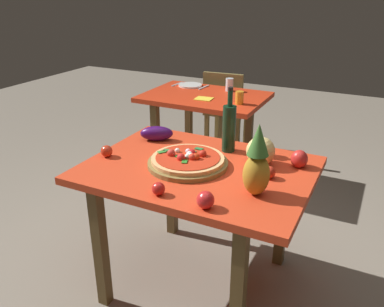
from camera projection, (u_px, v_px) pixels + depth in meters
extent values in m
plane|color=gray|center=(198.00, 280.00, 2.42)|extent=(10.00, 10.00, 0.00)
cube|color=brown|center=(101.00, 249.00, 2.12)|extent=(0.06, 0.06, 0.72)
cube|color=brown|center=(238.00, 295.00, 1.81)|extent=(0.06, 0.06, 0.72)
cube|color=brown|center=(172.00, 187.00, 2.76)|extent=(0.06, 0.06, 0.72)
cube|color=brown|center=(283.00, 214.00, 2.44)|extent=(0.06, 0.06, 0.72)
cube|color=red|center=(198.00, 170.00, 2.13)|extent=(1.18, 0.87, 0.04)
cube|color=brown|center=(156.00, 144.00, 3.50)|extent=(0.06, 0.06, 0.72)
cube|color=brown|center=(223.00, 157.00, 3.24)|extent=(0.06, 0.06, 0.72)
cube|color=brown|center=(189.00, 123.00, 4.02)|extent=(0.06, 0.06, 0.72)
cube|color=brown|center=(249.00, 132.00, 3.76)|extent=(0.06, 0.06, 0.72)
cube|color=red|center=(205.00, 97.00, 3.48)|extent=(1.03, 0.73, 0.04)
cube|color=olive|center=(246.00, 128.00, 4.34)|extent=(0.04, 0.04, 0.41)
cube|color=olive|center=(217.00, 124.00, 4.46)|extent=(0.04, 0.04, 0.41)
cube|color=olive|center=(237.00, 138.00, 4.06)|extent=(0.04, 0.04, 0.41)
cube|color=olive|center=(207.00, 134.00, 4.17)|extent=(0.04, 0.04, 0.41)
cube|color=olive|center=(227.00, 110.00, 4.17)|extent=(0.43, 0.43, 0.04)
cube|color=olive|center=(223.00, 94.00, 3.93)|extent=(0.40, 0.07, 0.40)
cylinder|color=olive|center=(188.00, 163.00, 2.13)|extent=(0.43, 0.43, 0.02)
cylinder|color=#E5AB6A|center=(188.00, 159.00, 2.12)|extent=(0.39, 0.39, 0.02)
cylinder|color=red|center=(188.00, 157.00, 2.12)|extent=(0.34, 0.34, 0.00)
sphere|color=red|center=(192.00, 157.00, 2.09)|extent=(0.04, 0.04, 0.04)
sphere|color=red|center=(181.00, 158.00, 2.08)|extent=(0.04, 0.04, 0.04)
sphere|color=red|center=(203.00, 154.00, 2.13)|extent=(0.04, 0.04, 0.04)
sphere|color=red|center=(192.00, 153.00, 2.14)|extent=(0.04, 0.04, 0.04)
sphere|color=red|center=(196.00, 157.00, 2.09)|extent=(0.04, 0.04, 0.04)
sphere|color=red|center=(171.00, 153.00, 2.13)|extent=(0.04, 0.04, 0.04)
cube|color=#247238|center=(193.00, 152.00, 2.16)|extent=(0.03, 0.05, 0.00)
cube|color=#247436|center=(199.00, 149.00, 2.21)|extent=(0.04, 0.03, 0.00)
cube|color=#357138|center=(167.00, 150.00, 2.19)|extent=(0.05, 0.04, 0.00)
cube|color=#358330|center=(162.00, 152.00, 2.17)|extent=(0.05, 0.05, 0.00)
cube|color=#2B7922|center=(185.00, 161.00, 2.06)|extent=(0.04, 0.05, 0.00)
cube|color=#257924|center=(179.00, 156.00, 2.12)|extent=(0.04, 0.05, 0.00)
sphere|color=white|center=(190.00, 154.00, 2.12)|extent=(0.03, 0.03, 0.03)
sphere|color=white|center=(188.00, 151.00, 2.17)|extent=(0.03, 0.03, 0.03)
sphere|color=white|center=(188.00, 156.00, 2.10)|extent=(0.03, 0.03, 0.03)
sphere|color=white|center=(191.00, 156.00, 2.11)|extent=(0.03, 0.03, 0.03)
sphere|color=white|center=(177.00, 151.00, 2.17)|extent=(0.03, 0.03, 0.03)
cylinder|color=black|center=(229.00, 129.00, 2.27)|extent=(0.08, 0.08, 0.27)
cylinder|color=black|center=(230.00, 98.00, 2.20)|extent=(0.03, 0.03, 0.09)
cylinder|color=black|center=(231.00, 89.00, 2.18)|extent=(0.03, 0.03, 0.02)
ellipsoid|color=#B18223|center=(256.00, 175.00, 1.82)|extent=(0.12, 0.12, 0.20)
cone|color=#396C2B|center=(259.00, 139.00, 1.75)|extent=(0.10, 0.10, 0.15)
sphere|color=#EDCC75|center=(261.00, 151.00, 2.12)|extent=(0.15, 0.15, 0.15)
ellipsoid|color=red|center=(299.00, 159.00, 2.11)|extent=(0.09, 0.09, 0.10)
ellipsoid|color=#3B0F56|center=(157.00, 133.00, 2.46)|extent=(0.22, 0.17, 0.09)
sphere|color=red|center=(206.00, 200.00, 1.72)|extent=(0.08, 0.08, 0.08)
sphere|color=red|center=(158.00, 189.00, 1.83)|extent=(0.06, 0.06, 0.06)
sphere|color=red|center=(269.00, 172.00, 1.99)|extent=(0.06, 0.06, 0.06)
sphere|color=red|center=(107.00, 151.00, 2.23)|extent=(0.07, 0.07, 0.07)
cylinder|color=orange|center=(239.00, 98.00, 3.20)|extent=(0.07, 0.07, 0.10)
cylinder|color=silver|center=(229.00, 85.00, 3.58)|extent=(0.07, 0.07, 0.11)
cylinder|color=white|center=(190.00, 85.00, 3.76)|extent=(0.22, 0.22, 0.02)
cube|color=silver|center=(177.00, 84.00, 3.82)|extent=(0.03, 0.18, 0.01)
cube|color=silver|center=(204.00, 87.00, 3.71)|extent=(0.03, 0.18, 0.01)
cube|color=yellow|center=(204.00, 99.00, 3.35)|extent=(0.15, 0.13, 0.01)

